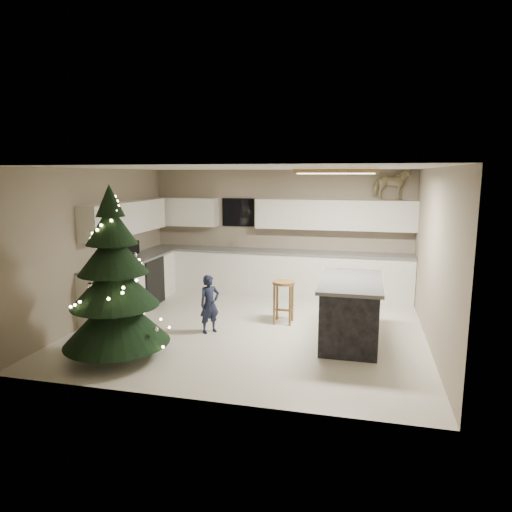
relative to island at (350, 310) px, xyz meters
name	(u,v)px	position (x,y,z in m)	size (l,w,h in m)	color
ground_plane	(251,328)	(-1.59, 0.20, -0.48)	(5.50, 5.50, 0.00)	beige
room_shell	(252,223)	(-1.57, 0.20, 1.27)	(5.52, 5.02, 2.61)	gray
cabinetry	(227,262)	(-2.50, 1.85, 0.28)	(5.50, 3.20, 2.00)	white
island	(350,310)	(0.00, 0.00, 0.00)	(0.90, 1.70, 0.95)	black
bar_stool	(284,292)	(-1.13, 0.61, 0.07)	(0.38, 0.38, 0.73)	brown
christmas_tree	(115,289)	(-3.10, -1.40, 0.50)	(1.49, 1.44, 2.38)	#3F2816
toddler	(210,304)	(-2.19, -0.14, -0.01)	(0.34, 0.22, 0.94)	black
rocking_horse	(391,184)	(0.63, 2.53, 1.84)	(0.72, 0.37, 0.61)	brown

